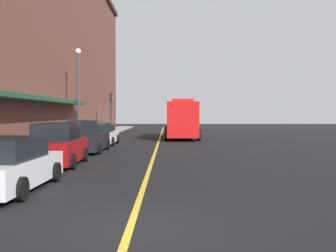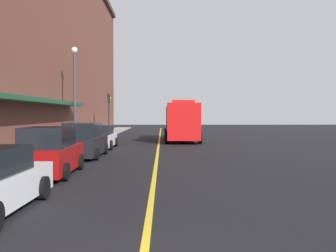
{
  "view_description": "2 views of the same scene",
  "coord_description": "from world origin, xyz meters",
  "px_view_note": "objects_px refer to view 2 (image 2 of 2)",
  "views": [
    {
      "loc": [
        0.75,
        -7.89,
        2.24
      ],
      "look_at": [
        0.71,
        29.53,
        1.1
      ],
      "focal_mm": 43.76,
      "sensor_mm": 36.0,
      "label": 1
    },
    {
      "loc": [
        0.31,
        -5.08,
        2.33
      ],
      "look_at": [
        0.58,
        14.63,
        1.73
      ],
      "focal_mm": 41.6,
      "sensor_mm": 36.0,
      "label": 2
    }
  ],
  "objects_px": {
    "fire_truck": "(181,122)",
    "parking_meter_2": "(27,145)",
    "parked_car_2": "(84,141)",
    "parked_car_1": "(49,153)",
    "traffic_light_near": "(109,106)",
    "parked_car_3": "(99,137)",
    "street_lamp_left": "(75,85)",
    "parking_meter_1": "(59,137)"
  },
  "relations": [
    {
      "from": "parking_meter_2",
      "to": "street_lamp_left",
      "type": "bearing_deg",
      "value": 92.98
    },
    {
      "from": "parking_meter_1",
      "to": "parking_meter_2",
      "type": "height_order",
      "value": "same"
    },
    {
      "from": "fire_truck",
      "to": "parked_car_1",
      "type": "bearing_deg",
      "value": -17.72
    },
    {
      "from": "street_lamp_left",
      "to": "traffic_light_near",
      "type": "relative_size",
      "value": 1.61
    },
    {
      "from": "parked_car_2",
      "to": "traffic_light_near",
      "type": "bearing_deg",
      "value": 4.39
    },
    {
      "from": "parked_car_3",
      "to": "parked_car_1",
      "type": "bearing_deg",
      "value": -179.72
    },
    {
      "from": "parked_car_1",
      "to": "parked_car_2",
      "type": "distance_m",
      "value": 6.24
    },
    {
      "from": "parking_meter_1",
      "to": "street_lamp_left",
      "type": "relative_size",
      "value": 0.19
    },
    {
      "from": "traffic_light_near",
      "to": "parked_car_2",
      "type": "bearing_deg",
      "value": -86.07
    },
    {
      "from": "street_lamp_left",
      "to": "parking_meter_1",
      "type": "bearing_deg",
      "value": -84.69
    },
    {
      "from": "parking_meter_1",
      "to": "traffic_light_near",
      "type": "relative_size",
      "value": 0.31
    },
    {
      "from": "parked_car_1",
      "to": "parked_car_2",
      "type": "bearing_deg",
      "value": -1.9
    },
    {
      "from": "parked_car_3",
      "to": "parking_meter_2",
      "type": "bearing_deg",
      "value": 172.86
    },
    {
      "from": "parked_car_1",
      "to": "fire_truck",
      "type": "relative_size",
      "value": 0.52
    },
    {
      "from": "parked_car_2",
      "to": "parking_meter_2",
      "type": "height_order",
      "value": "parked_car_2"
    },
    {
      "from": "parked_car_3",
      "to": "parking_meter_2",
      "type": "distance_m",
      "value": 10.39
    },
    {
      "from": "parked_car_1",
      "to": "traffic_light_near",
      "type": "xyz_separation_m",
      "value": [
        -1.28,
        25.73,
        2.3
      ]
    },
    {
      "from": "parked_car_2",
      "to": "street_lamp_left",
      "type": "xyz_separation_m",
      "value": [
        -2.0,
        6.72,
        3.53
      ]
    },
    {
      "from": "parked_car_1",
      "to": "fire_truck",
      "type": "xyz_separation_m",
      "value": [
        5.93,
        18.79,
        0.79
      ]
    },
    {
      "from": "parking_meter_2",
      "to": "traffic_light_near",
      "type": "bearing_deg",
      "value": 89.85
    },
    {
      "from": "fire_truck",
      "to": "parked_car_2",
      "type": "bearing_deg",
      "value": -25.28
    },
    {
      "from": "fire_truck",
      "to": "street_lamp_left",
      "type": "bearing_deg",
      "value": -53.68
    },
    {
      "from": "parked_car_3",
      "to": "street_lamp_left",
      "type": "xyz_separation_m",
      "value": [
        -1.93,
        1.23,
        3.65
      ]
    },
    {
      "from": "parked_car_2",
      "to": "parked_car_3",
      "type": "relative_size",
      "value": 1.1
    },
    {
      "from": "parked_car_1",
      "to": "parking_meter_1",
      "type": "relative_size",
      "value": 3.39
    },
    {
      "from": "parked_car_1",
      "to": "street_lamp_left",
      "type": "distance_m",
      "value": 13.57
    },
    {
      "from": "parking_meter_1",
      "to": "traffic_light_near",
      "type": "height_order",
      "value": "traffic_light_near"
    },
    {
      "from": "parked_car_3",
      "to": "street_lamp_left",
      "type": "height_order",
      "value": "street_lamp_left"
    },
    {
      "from": "parked_car_2",
      "to": "parking_meter_2",
      "type": "distance_m",
      "value": 5.02
    },
    {
      "from": "parked_car_1",
      "to": "street_lamp_left",
      "type": "height_order",
      "value": "street_lamp_left"
    },
    {
      "from": "parking_meter_2",
      "to": "street_lamp_left",
      "type": "relative_size",
      "value": 0.19
    },
    {
      "from": "parking_meter_1",
      "to": "traffic_light_near",
      "type": "xyz_separation_m",
      "value": [
        0.06,
        19.24,
        2.1
      ]
    },
    {
      "from": "fire_truck",
      "to": "street_lamp_left",
      "type": "distance_m",
      "value": 10.18
    },
    {
      "from": "parking_meter_1",
      "to": "parked_car_2",
      "type": "bearing_deg",
      "value": -10.67
    },
    {
      "from": "street_lamp_left",
      "to": "parked_car_2",
      "type": "bearing_deg",
      "value": -73.43
    },
    {
      "from": "parked_car_1",
      "to": "parking_meter_2",
      "type": "height_order",
      "value": "parked_car_1"
    },
    {
      "from": "fire_truck",
      "to": "parking_meter_2",
      "type": "distance_m",
      "value": 18.84
    },
    {
      "from": "parked_car_3",
      "to": "parking_meter_1",
      "type": "bearing_deg",
      "value": 165.94
    },
    {
      "from": "parked_car_1",
      "to": "street_lamp_left",
      "type": "xyz_separation_m",
      "value": [
        -1.95,
        12.96,
        3.54
      ]
    },
    {
      "from": "parking_meter_1",
      "to": "fire_truck",
      "type": "bearing_deg",
      "value": 59.38
    },
    {
      "from": "parked_car_1",
      "to": "traffic_light_near",
      "type": "bearing_deg",
      "value": 1.46
    },
    {
      "from": "parked_car_1",
      "to": "fire_truck",
      "type": "distance_m",
      "value": 19.72
    }
  ]
}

